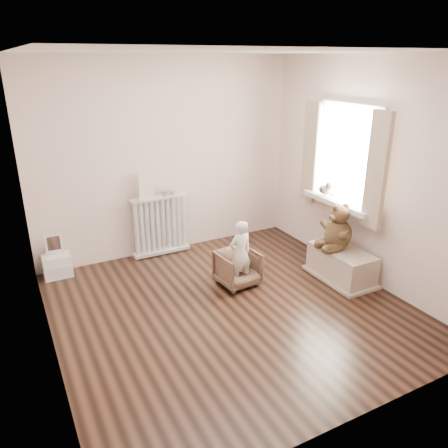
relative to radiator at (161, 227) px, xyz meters
name	(u,v)px	position (x,y,z in m)	size (l,w,h in m)	color
floor	(231,308)	(0.18, -1.68, -0.39)	(3.60, 3.60, 0.01)	black
ceiling	(233,51)	(0.18, -1.68, 2.21)	(3.60, 3.60, 0.01)	white
back_wall	(167,158)	(0.18, 0.12, 0.91)	(3.60, 0.02, 2.60)	silver
front_wall	(366,266)	(0.18, -3.48, 0.91)	(3.60, 0.02, 2.60)	silver
left_wall	(35,224)	(-1.62, -1.68, 0.91)	(0.02, 3.60, 2.60)	silver
right_wall	(368,173)	(1.98, -1.68, 0.91)	(0.02, 3.60, 2.60)	silver
window	(348,155)	(1.94, -1.38, 1.06)	(0.03, 0.90, 1.10)	white
window_sill	(338,202)	(1.85, -1.38, 0.48)	(0.22, 1.10, 0.06)	silver
curtain_left	(377,172)	(1.83, -1.95, 1.00)	(0.06, 0.26, 1.30)	tan
curtain_right	(311,153)	(1.83, -0.81, 1.00)	(0.06, 0.26, 1.30)	tan
radiator	(161,227)	(0.00, 0.00, 0.00)	(0.79, 0.15, 0.83)	silver
paper_doll	(146,186)	(-0.17, 0.00, 0.61)	(0.20, 0.02, 0.34)	beige
tin_a	(166,193)	(0.10, 0.00, 0.47)	(0.11, 0.11, 0.07)	#A59E8C
tin_b	(173,192)	(0.21, 0.00, 0.47)	(0.09, 0.09, 0.05)	#A59E8C
toy_vanity	(56,256)	(-1.37, -0.03, -0.11)	(0.33, 0.24, 0.52)	silver
armchair	(238,268)	(0.51, -1.24, -0.18)	(0.45, 0.46, 0.42)	brown
child	(240,253)	(0.51, -1.29, 0.03)	(0.29, 0.19, 0.81)	white
toy_bench	(341,264)	(1.70, -1.70, -0.19)	(0.43, 0.81, 0.38)	#B9A68F
teddy_bear	(339,226)	(1.68, -1.62, 0.28)	(0.45, 0.35, 0.55)	#352414
plush_cat	(325,187)	(1.84, -1.13, 0.61)	(0.14, 0.23, 0.19)	#6E645E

